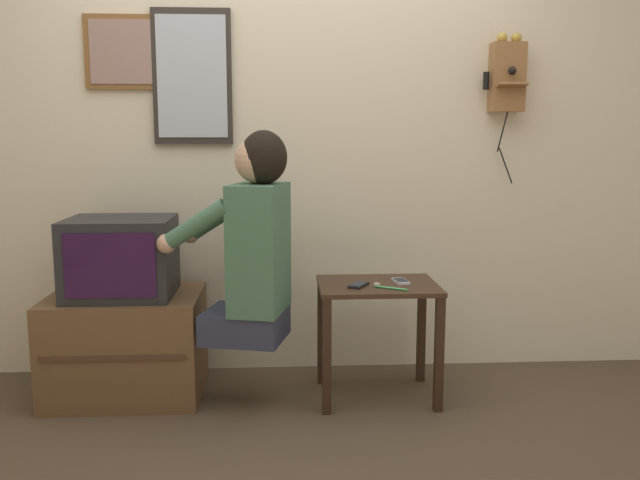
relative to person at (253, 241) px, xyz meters
The scene contains 12 objects.
ground_plane 0.92m from the person, 71.90° to the right, with size 14.00×14.00×0.00m, color #4C3D2D.
wall_back 0.75m from the person, 75.18° to the left, with size 6.80×0.05×2.55m.
side_table 0.69m from the person, ahead, with size 0.57×0.44×0.56m.
person is the anchor object (origin of this frame).
tv_stand 0.85m from the person, 163.52° to the left, with size 0.73×0.57×0.50m.
television 0.67m from the person, 165.45° to the left, with size 0.49×0.43×0.38m.
wall_phone_antique 1.59m from the person, 19.86° to the left, with size 0.21×0.19×0.78m.
framed_picture 1.22m from the person, 141.41° to the left, with size 0.42×0.03×0.37m.
wall_mirror 0.98m from the person, 121.92° to the left, with size 0.40×0.04×0.68m.
cell_phone_held 0.54m from the person, ahead, with size 0.11×0.14×0.01m.
cell_phone_spare 0.74m from the person, ahead, with size 0.07×0.13×0.01m.
toothbrush 0.66m from the person, ahead, with size 0.15×0.10×0.02m.
Camera 1 is at (-0.02, -2.61, 1.27)m, focal length 38.00 mm.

